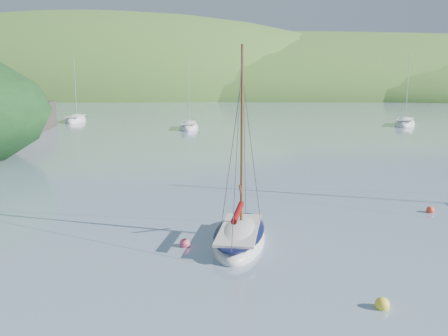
# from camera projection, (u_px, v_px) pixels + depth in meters

# --- Properties ---
(ground) EXTENTS (700.00, 700.00, 0.00)m
(ground) POSITION_uv_depth(u_px,v_px,m) (238.00, 287.00, 16.65)
(ground) COLOR gray
(ground) RESTS_ON ground
(shoreline_hills) EXTENTS (690.00, 135.00, 56.00)m
(shoreline_hills) POSITION_uv_depth(u_px,v_px,m) (228.00, 94.00, 186.40)
(shoreline_hills) COLOR #43702A
(shoreline_hills) RESTS_ON ground
(daysailer_white) EXTENTS (2.54, 5.89, 8.83)m
(daysailer_white) POSITION_uv_depth(u_px,v_px,m) (239.00, 238.00, 21.09)
(daysailer_white) COLOR white
(daysailer_white) RESTS_ON ground
(distant_sloop_a) EXTENTS (3.05, 7.14, 9.92)m
(distant_sloop_a) POSITION_uv_depth(u_px,v_px,m) (189.00, 127.00, 65.68)
(distant_sloop_a) COLOR white
(distant_sloop_a) RESTS_ON ground
(distant_sloop_b) EXTENTS (5.04, 8.10, 10.90)m
(distant_sloop_b) POSITION_uv_depth(u_px,v_px,m) (405.00, 124.00, 70.16)
(distant_sloop_b) COLOR white
(distant_sloop_b) RESTS_ON ground
(distant_sloop_c) EXTENTS (3.49, 7.70, 10.61)m
(distant_sloop_c) POSITION_uv_depth(u_px,v_px,m) (76.00, 120.00, 75.79)
(distant_sloop_c) COLOR white
(distant_sloop_c) RESTS_ON ground
(mooring_buoys) EXTENTS (12.36, 11.54, 0.45)m
(mooring_buoys) POSITION_uv_depth(u_px,v_px,m) (330.00, 249.00, 20.01)
(mooring_buoys) COLOR yellow
(mooring_buoys) RESTS_ON ground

